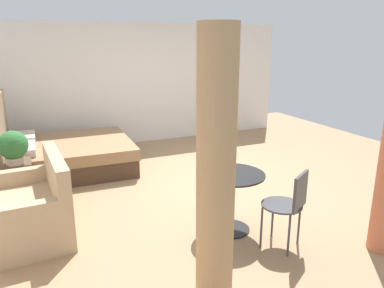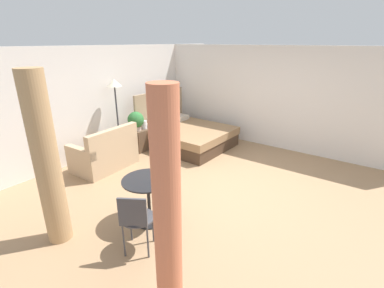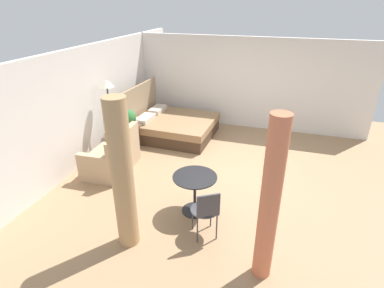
{
  "view_description": "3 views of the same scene",
  "coord_description": "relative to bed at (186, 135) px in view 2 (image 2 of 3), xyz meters",
  "views": [
    {
      "loc": [
        -4.98,
        2.32,
        2.2
      ],
      "look_at": [
        0.02,
        0.09,
        0.64
      ],
      "focal_mm": 34.92,
      "sensor_mm": 36.0,
      "label": 1
    },
    {
      "loc": [
        -4.07,
        -2.38,
        2.6
      ],
      "look_at": [
        -0.01,
        0.56,
        0.74
      ],
      "focal_mm": 26.16,
      "sensor_mm": 36.0,
      "label": 2
    },
    {
      "loc": [
        -5.74,
        -1.01,
        3.43
      ],
      "look_at": [
        -0.16,
        0.75,
        0.63
      ],
      "focal_mm": 28.76,
      "sensor_mm": 36.0,
      "label": 3
    }
  ],
  "objects": [
    {
      "name": "ground_plane",
      "position": [
        -1.47,
        -1.82,
        -0.3
      ],
      "size": [
        8.55,
        9.44,
        0.02
      ],
      "primitive_type": "cube",
      "color": "#9E7A56"
    },
    {
      "name": "wall_back",
      "position": [
        -1.47,
        1.4,
        0.97
      ],
      "size": [
        8.55,
        0.12,
        2.51
      ],
      "primitive_type": "cube",
      "color": "silver",
      "rests_on": "ground"
    },
    {
      "name": "wall_right",
      "position": [
        1.3,
        -1.82,
        0.97
      ],
      "size": [
        0.12,
        6.44,
        2.51
      ],
      "primitive_type": "cube",
      "color": "silver",
      "rests_on": "ground"
    },
    {
      "name": "bed",
      "position": [
        0.0,
        0.0,
        0.0
      ],
      "size": [
        1.85,
        2.09,
        1.34
      ],
      "color": "#473323",
      "rests_on": "ground"
    },
    {
      "name": "couch",
      "position": [
        -2.13,
        0.57,
        0.02
      ],
      "size": [
        1.31,
        0.87,
        0.93
      ],
      "color": "tan",
      "rests_on": "ground"
    },
    {
      "name": "nightstand",
      "position": [
        -0.95,
        0.72,
        -0.02
      ],
      "size": [
        0.47,
        0.36,
        0.54
      ],
      "color": "brown",
      "rests_on": "ground"
    },
    {
      "name": "potted_plant",
      "position": [
        -1.05,
        0.74,
        0.5
      ],
      "size": [
        0.39,
        0.39,
        0.46
      ],
      "color": "tan",
      "rests_on": "nightstand"
    },
    {
      "name": "vase",
      "position": [
        -0.83,
        0.68,
        0.36
      ],
      "size": [
        0.13,
        0.13,
        0.2
      ],
      "color": "silver",
      "rests_on": "nightstand"
    },
    {
      "name": "floor_lamp",
      "position": [
        -1.38,
        1.0,
        1.24
      ],
      "size": [
        0.33,
        0.33,
        1.79
      ],
      "color": "#2D2D33",
      "rests_on": "ground"
    },
    {
      "name": "balcony_table",
      "position": [
        -2.98,
        -1.55,
        0.21
      ],
      "size": [
        0.76,
        0.76,
        0.71
      ],
      "color": "black",
      "rests_on": "ground"
    },
    {
      "name": "cafe_chair_near_window",
      "position": [
        -3.58,
        -1.91,
        0.26
      ],
      "size": [
        0.6,
        0.6,
        0.88
      ],
      "color": "#3F3F44",
      "rests_on": "ground"
    },
    {
      "name": "curtain_left",
      "position": [
        -4.0,
        -2.81,
        0.87
      ],
      "size": [
        0.25,
        0.25,
        2.32
      ],
      "color": "#D1704C",
      "rests_on": "ground"
    },
    {
      "name": "curtain_right",
      "position": [
        -4.0,
        -0.8,
        0.87
      ],
      "size": [
        0.31,
        0.31,
        2.32
      ],
      "color": "tan",
      "rests_on": "ground"
    }
  ]
}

